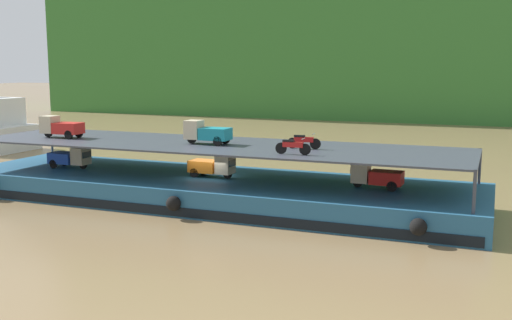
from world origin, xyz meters
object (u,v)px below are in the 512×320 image
at_px(cargo_barge, 211,189).
at_px(motorcycle_upper_port, 293,146).
at_px(mini_truck_lower_stern, 70,157).
at_px(mini_truck_upper_stern, 61,127).
at_px(motorcycle_upper_centre, 303,141).
at_px(mini_truck_upper_mid, 207,132).
at_px(mini_truck_lower_mid, 376,176).
at_px(mini_truck_lower_aft, 213,166).

distance_m(cargo_barge, motorcycle_upper_port, 7.08).
distance_m(mini_truck_lower_stern, motorcycle_upper_port, 15.99).
bearing_deg(mini_truck_upper_stern, motorcycle_upper_centre, 2.78).
distance_m(cargo_barge, mini_truck_upper_stern, 10.84).
xyz_separation_m(mini_truck_lower_stern, motorcycle_upper_port, (15.79, -1.89, 1.74)).
bearing_deg(mini_truck_upper_mid, cargo_barge, 55.68).
distance_m(mini_truck_upper_stern, motorcycle_upper_port, 16.22).
distance_m(motorcycle_upper_port, motorcycle_upper_centre, 2.31).
bearing_deg(mini_truck_upper_mid, mini_truck_lower_stern, -178.73).
xyz_separation_m(cargo_barge, mini_truck_lower_mid, (9.79, 0.34, 1.44)).
bearing_deg(mini_truck_upper_stern, mini_truck_lower_mid, 3.11).
bearing_deg(cargo_barge, mini_truck_upper_stern, -175.79).
height_order(mini_truck_lower_stern, mini_truck_lower_mid, same).
distance_m(cargo_barge, mini_truck_lower_stern, 10.00).
bearing_deg(mini_truck_lower_aft, motorcycle_upper_port, -22.08).
height_order(mini_truck_upper_stern, motorcycle_upper_centre, mini_truck_upper_stern).
bearing_deg(mini_truck_lower_aft, mini_truck_lower_stern, -177.43).
height_order(motorcycle_upper_port, motorcycle_upper_centre, same).
xyz_separation_m(mini_truck_lower_mid, motorcycle_upper_port, (-3.89, -2.62, 1.74)).
relative_size(mini_truck_lower_stern, mini_truck_upper_mid, 1.00).
xyz_separation_m(cargo_barge, mini_truck_lower_stern, (-9.89, -0.40, 1.44)).
relative_size(motorcycle_upper_port, motorcycle_upper_centre, 1.00).
bearing_deg(mini_truck_lower_mid, motorcycle_upper_centre, -175.59).
bearing_deg(mini_truck_upper_stern, mini_truck_lower_stern, 44.55).
bearing_deg(mini_truck_lower_mid, cargo_barge, -178.04).
xyz_separation_m(mini_truck_lower_aft, motorcycle_upper_centre, (5.62, -0.03, 1.74)).
height_order(cargo_barge, mini_truck_lower_aft, mini_truck_lower_aft).
distance_m(mini_truck_lower_mid, mini_truck_upper_stern, 20.17).
bearing_deg(mini_truck_upper_mid, motorcycle_upper_port, -19.24).
distance_m(mini_truck_lower_stern, mini_truck_lower_mid, 19.69).
distance_m(cargo_barge, mini_truck_lower_mid, 9.90).
height_order(mini_truck_lower_mid, mini_truck_upper_mid, mini_truck_upper_mid).
height_order(mini_truck_upper_stern, motorcycle_upper_port, mini_truck_upper_stern).
relative_size(mini_truck_lower_stern, motorcycle_upper_port, 1.45).
bearing_deg(cargo_barge, mini_truck_upper_mid, -124.32).
relative_size(mini_truck_lower_aft, mini_truck_lower_mid, 1.01).
relative_size(mini_truck_upper_mid, motorcycle_upper_port, 1.44).
height_order(cargo_barge, mini_truck_upper_mid, mini_truck_upper_mid).
relative_size(mini_truck_upper_stern, motorcycle_upper_centre, 1.46).
xyz_separation_m(mini_truck_lower_stern, mini_truck_upper_stern, (-0.36, -0.35, 2.00)).
xyz_separation_m(mini_truck_lower_mid, motorcycle_upper_centre, (-4.03, -0.31, 1.74)).
bearing_deg(mini_truck_lower_aft, mini_truck_upper_stern, -175.57).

